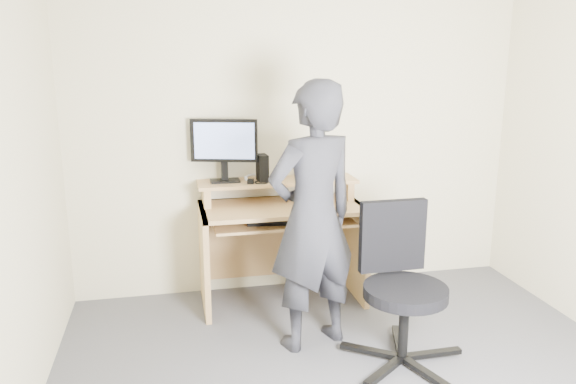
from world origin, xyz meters
name	(u,v)px	position (x,y,z in m)	size (l,w,h in m)	color
back_wall	(299,132)	(0.00, 1.75, 1.25)	(3.50, 0.02, 2.50)	beige
desk	(280,229)	(-0.20, 1.53, 0.55)	(1.20, 0.60, 0.91)	tan
monitor	(224,145)	(-0.60, 1.62, 1.19)	(0.48, 0.17, 0.47)	black
external_drive	(262,168)	(-0.32, 1.59, 1.01)	(0.07, 0.13, 0.20)	black
travel_mug	(301,167)	(-0.01, 1.62, 1.00)	(0.08, 0.08, 0.18)	silver
smartphone	(320,178)	(0.13, 1.59, 0.92)	(0.07, 0.13, 0.01)	black
charger	(251,181)	(-0.42, 1.52, 0.93)	(0.04, 0.04, 0.04)	black
headphones	(255,179)	(-0.37, 1.65, 0.92)	(0.16, 0.16, 0.02)	silver
keyboard	(279,220)	(-0.24, 1.36, 0.67)	(0.46, 0.18, 0.03)	black
mouse	(315,205)	(0.03, 1.35, 0.77)	(0.10, 0.06, 0.04)	black
office_chair	(401,279)	(0.33, 0.47, 0.52)	(0.72, 0.75, 0.95)	black
person	(313,218)	(-0.14, 0.76, 0.85)	(0.62, 0.41, 1.70)	black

